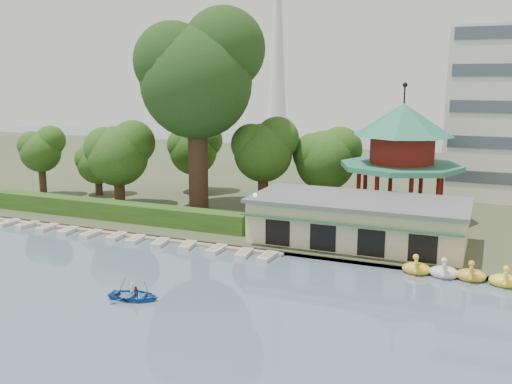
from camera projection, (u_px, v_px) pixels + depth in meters
The scene contains 14 objects.
ground_plane at pixel (110, 326), 34.19m from camera, with size 220.00×220.00×0.00m, color slate.
shore at pixel (335, 180), 81.16m from camera, with size 220.00×70.00×0.40m, color #424930.
embankment at pixel (232, 246), 49.80m from camera, with size 220.00×0.60×0.30m, color gray.
dock at pixel (117, 232), 54.25m from camera, with size 34.00×1.60×0.24m, color gray.
boathouse at pixel (358, 220), 49.80m from camera, with size 18.60×9.39×3.90m.
pavilion at pixel (402, 150), 57.09m from camera, with size 12.40×12.40×13.50m.
broadcast_tower at pixel (278, 11), 169.90m from camera, with size 8.00×8.00×96.00m.
hedge at pixel (112, 210), 58.14m from camera, with size 30.00×2.00×1.80m, color #2D531A.
lamp_post at pixel (255, 208), 50.13m from camera, with size 0.36×0.36×4.28m.
big_tree at pixel (198, 72), 60.01m from camera, with size 13.05×12.16×21.61m.
small_trees at pixel (200, 152), 65.71m from camera, with size 39.48×16.93×10.00m.
swan_boats at pixel (491, 278), 41.20m from camera, with size 12.44×2.15×1.92m.
moored_rowboats at pixel (114, 236), 52.72m from camera, with size 32.30×2.75×0.36m.
rowboat_with_passengers at pixel (134, 292), 38.18m from camera, with size 5.35×4.20×2.01m.
Camera 1 is at (20.42, -26.04, 14.68)m, focal length 40.00 mm.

